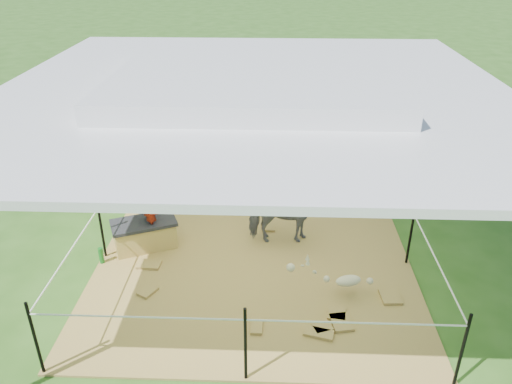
{
  "coord_description": "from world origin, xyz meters",
  "views": [
    {
      "loc": [
        0.26,
        -6.16,
        4.34
      ],
      "look_at": [
        0.0,
        0.6,
        0.85
      ],
      "focal_mm": 35.0,
      "sensor_mm": 36.0,
      "label": 1
    }
  ],
  "objects_px": {
    "woman": "(147,193)",
    "trash_barrel": "(426,108)",
    "pony": "(284,217)",
    "foal": "(349,279)",
    "green_bottle": "(101,255)",
    "distant_person": "(326,79)",
    "straw_bale": "(145,235)",
    "picnic_table_near": "(325,84)",
    "picnic_table_far": "(414,79)"
  },
  "relations": [
    {
      "from": "straw_bale",
      "to": "picnic_table_near",
      "type": "distance_m",
      "value": 9.19
    },
    {
      "from": "woman",
      "to": "distant_person",
      "type": "distance_m",
      "value": 8.5
    },
    {
      "from": "picnic_table_near",
      "to": "picnic_table_far",
      "type": "relative_size",
      "value": 1.01
    },
    {
      "from": "woman",
      "to": "picnic_table_near",
      "type": "relative_size",
      "value": 0.67
    },
    {
      "from": "picnic_table_near",
      "to": "pony",
      "type": "bearing_deg",
      "value": -97.53
    },
    {
      "from": "picnic_table_near",
      "to": "picnic_table_far",
      "type": "distance_m",
      "value": 2.93
    },
    {
      "from": "straw_bale",
      "to": "picnic_table_near",
      "type": "bearing_deg",
      "value": 67.83
    },
    {
      "from": "woman",
      "to": "pony",
      "type": "distance_m",
      "value": 2.11
    },
    {
      "from": "straw_bale",
      "to": "trash_barrel",
      "type": "xyz_separation_m",
      "value": [
        5.77,
        5.83,
        0.24
      ]
    },
    {
      "from": "picnic_table_near",
      "to": "picnic_table_far",
      "type": "bearing_deg",
      "value": 16.16
    },
    {
      "from": "green_bottle",
      "to": "foal",
      "type": "distance_m",
      "value": 3.58
    },
    {
      "from": "trash_barrel",
      "to": "foal",
      "type": "bearing_deg",
      "value": -112.06
    },
    {
      "from": "woman",
      "to": "picnic_table_near",
      "type": "height_order",
      "value": "woman"
    },
    {
      "from": "trash_barrel",
      "to": "picnic_table_near",
      "type": "height_order",
      "value": "trash_barrel"
    },
    {
      "from": "picnic_table_far",
      "to": "woman",
      "type": "bearing_deg",
      "value": -93.16
    },
    {
      "from": "foal",
      "to": "distant_person",
      "type": "bearing_deg",
      "value": 72.44
    },
    {
      "from": "green_bottle",
      "to": "picnic_table_far",
      "type": "relative_size",
      "value": 0.16
    },
    {
      "from": "woman",
      "to": "pony",
      "type": "bearing_deg",
      "value": 72.5
    },
    {
      "from": "pony",
      "to": "picnic_table_far",
      "type": "xyz_separation_m",
      "value": [
        4.17,
        9.05,
        -0.16
      ]
    },
    {
      "from": "picnic_table_near",
      "to": "foal",
      "type": "bearing_deg",
      "value": -91.37
    },
    {
      "from": "woman",
      "to": "trash_barrel",
      "type": "xyz_separation_m",
      "value": [
        5.67,
        5.83,
        -0.5
      ]
    },
    {
      "from": "pony",
      "to": "foal",
      "type": "distance_m",
      "value": 1.52
    },
    {
      "from": "pony",
      "to": "foal",
      "type": "xyz_separation_m",
      "value": [
        0.84,
        -1.25,
        -0.2
      ]
    },
    {
      "from": "picnic_table_far",
      "to": "distant_person",
      "type": "distance_m",
      "value": 3.24
    },
    {
      "from": "foal",
      "to": "green_bottle",
      "type": "bearing_deg",
      "value": 155.59
    },
    {
      "from": "picnic_table_near",
      "to": "distant_person",
      "type": "distance_m",
      "value": 0.77
    },
    {
      "from": "pony",
      "to": "picnic_table_near",
      "type": "relative_size",
      "value": 0.68
    },
    {
      "from": "straw_bale",
      "to": "picnic_table_near",
      "type": "relative_size",
      "value": 0.56
    },
    {
      "from": "woman",
      "to": "green_bottle",
      "type": "bearing_deg",
      "value": -78.43
    },
    {
      "from": "woman",
      "to": "foal",
      "type": "xyz_separation_m",
      "value": [
        2.88,
        -1.05,
        -0.69
      ]
    },
    {
      "from": "straw_bale",
      "to": "trash_barrel",
      "type": "bearing_deg",
      "value": 45.3
    },
    {
      "from": "foal",
      "to": "trash_barrel",
      "type": "distance_m",
      "value": 7.43
    },
    {
      "from": "straw_bale",
      "to": "picnic_table_far",
      "type": "relative_size",
      "value": 0.57
    },
    {
      "from": "picnic_table_far",
      "to": "straw_bale",
      "type": "bearing_deg",
      "value": -93.58
    },
    {
      "from": "woman",
      "to": "green_bottle",
      "type": "xyz_separation_m",
      "value": [
        -0.65,
        -0.45,
        -0.82
      ]
    },
    {
      "from": "woman",
      "to": "green_bottle",
      "type": "distance_m",
      "value": 1.14
    },
    {
      "from": "woman",
      "to": "picnic_table_far",
      "type": "relative_size",
      "value": 0.68
    },
    {
      "from": "pony",
      "to": "trash_barrel",
      "type": "relative_size",
      "value": 1.15
    },
    {
      "from": "green_bottle",
      "to": "distant_person",
      "type": "height_order",
      "value": "distant_person"
    },
    {
      "from": "picnic_table_far",
      "to": "distant_person",
      "type": "height_order",
      "value": "distant_person"
    },
    {
      "from": "picnic_table_near",
      "to": "distant_person",
      "type": "bearing_deg",
      "value": -92.6
    },
    {
      "from": "foal",
      "to": "distant_person",
      "type": "height_order",
      "value": "distant_person"
    },
    {
      "from": "trash_barrel",
      "to": "picnic_table_far",
      "type": "xyz_separation_m",
      "value": [
        0.54,
        3.42,
        -0.14
      ]
    },
    {
      "from": "green_bottle",
      "to": "trash_barrel",
      "type": "xyz_separation_m",
      "value": [
        6.32,
        6.28,
        0.32
      ]
    },
    {
      "from": "trash_barrel",
      "to": "distant_person",
      "type": "height_order",
      "value": "distant_person"
    },
    {
      "from": "green_bottle",
      "to": "pony",
      "type": "bearing_deg",
      "value": 13.6
    },
    {
      "from": "trash_barrel",
      "to": "picnic_table_near",
      "type": "relative_size",
      "value": 0.59
    },
    {
      "from": "woman",
      "to": "distant_person",
      "type": "height_order",
      "value": "woman"
    },
    {
      "from": "straw_bale",
      "to": "trash_barrel",
      "type": "height_order",
      "value": "trash_barrel"
    },
    {
      "from": "distant_person",
      "to": "woman",
      "type": "bearing_deg",
      "value": 78.26
    }
  ]
}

